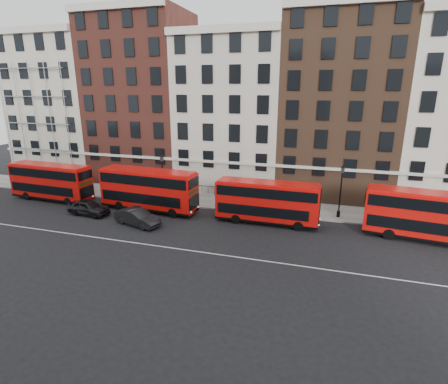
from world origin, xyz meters
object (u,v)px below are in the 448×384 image
(car_rear, at_px, (88,207))
(bus_d, at_px, (429,215))
(bus_c, at_px, (267,201))
(car_front, at_px, (137,217))
(bus_a, at_px, (51,181))
(bus_b, at_px, (148,189))

(car_rear, bearing_deg, bus_d, -78.75)
(bus_c, distance_m, car_rear, 18.30)
(car_front, bearing_deg, car_rear, 96.76)
(car_rear, bearing_deg, bus_c, -74.65)
(bus_a, height_order, bus_d, bus_d)
(bus_b, height_order, bus_d, bus_b)
(bus_c, height_order, bus_d, bus_d)
(bus_a, distance_m, car_front, 14.21)
(bus_c, bearing_deg, bus_a, -179.32)
(bus_d, relative_size, car_rear, 2.30)
(bus_a, relative_size, bus_c, 1.04)
(bus_b, bearing_deg, car_rear, -146.84)
(bus_b, xyz_separation_m, bus_d, (26.47, 0.00, -0.08))
(bus_a, distance_m, bus_b, 12.61)
(bus_a, bearing_deg, car_rear, -19.55)
(bus_b, relative_size, bus_c, 1.09)
(car_front, bearing_deg, bus_b, 29.13)
(car_rear, bearing_deg, bus_a, 73.22)
(bus_a, height_order, car_rear, bus_a)
(bus_c, height_order, car_rear, bus_c)
(bus_b, distance_m, bus_c, 12.63)
(bus_a, xyz_separation_m, car_front, (13.54, -4.06, -1.49))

